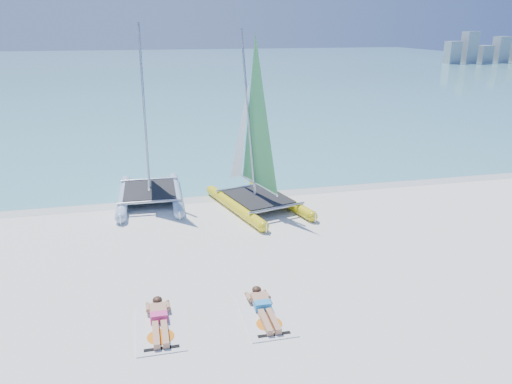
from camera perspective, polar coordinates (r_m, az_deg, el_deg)
ground at (r=13.74m, az=-2.29°, el=-7.76°), size 140.00×140.00×0.00m
sea at (r=75.37m, az=-11.88°, el=13.61°), size 140.00×115.00×0.01m
wet_sand_strip at (r=18.76m, az=-5.55°, el=-0.43°), size 140.00×1.40×0.01m
distant_skyline at (r=92.98m, az=24.55°, el=14.46°), size 14.00×2.00×5.00m
catamaran_blue at (r=18.18m, az=-12.39°, el=4.87°), size 2.38×4.76×6.40m
catamaran_yellow at (r=17.35m, az=-0.47°, el=4.78°), size 3.26×4.99×6.19m
towel_a at (r=11.12m, az=-10.94°, el=-14.97°), size 1.00×1.85×0.02m
sunbather_a at (r=11.23m, az=-11.02°, el=-13.97°), size 0.37×1.73×0.26m
towel_b at (r=11.32m, az=1.05°, el=-13.92°), size 1.00×1.85×0.02m
sunbather_b at (r=11.42m, az=0.81°, el=-12.96°), size 0.37×1.73×0.26m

